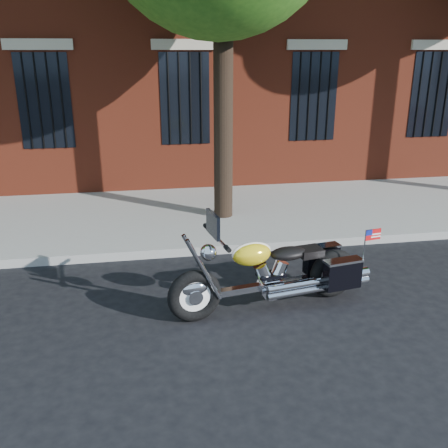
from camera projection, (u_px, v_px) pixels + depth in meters
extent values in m
plane|color=black|center=(223.00, 290.00, 7.14)|extent=(120.00, 120.00, 0.00)
cube|color=gray|center=(209.00, 249.00, 8.40)|extent=(40.00, 0.16, 0.15)
cube|color=gray|center=(196.00, 215.00, 10.14)|extent=(40.00, 3.60, 0.15)
cube|color=black|center=(185.00, 99.00, 11.16)|extent=(1.10, 0.14, 2.00)
cube|color=#B2A893|center=(183.00, 44.00, 10.75)|extent=(1.40, 0.20, 0.22)
cylinder|color=black|center=(185.00, 99.00, 11.08)|extent=(0.04, 0.04, 2.00)
cylinder|color=black|center=(223.00, 93.00, 9.08)|extent=(0.36, 0.36, 5.00)
torus|color=black|center=(195.00, 296.00, 6.21)|extent=(0.71, 0.27, 0.70)
torus|color=black|center=(333.00, 273.00, 6.83)|extent=(0.71, 0.27, 0.70)
cylinder|color=white|center=(195.00, 296.00, 6.21)|extent=(0.52, 0.15, 0.52)
cylinder|color=white|center=(333.00, 273.00, 6.83)|extent=(0.52, 0.15, 0.52)
ellipsoid|color=white|center=(194.00, 288.00, 6.18)|extent=(0.38, 0.19, 0.20)
ellipsoid|color=yellow|center=(334.00, 265.00, 6.79)|extent=(0.39, 0.21, 0.20)
cube|color=white|center=(267.00, 286.00, 6.53)|extent=(1.56, 0.37, 0.08)
cylinder|color=white|center=(271.00, 286.00, 6.55)|extent=(0.36, 0.24, 0.33)
cylinder|color=white|center=(313.00, 286.00, 6.55)|extent=(1.30, 0.31, 0.09)
ellipsoid|color=yellow|center=(252.00, 254.00, 6.30)|extent=(0.56, 0.38, 0.30)
ellipsoid|color=black|center=(288.00, 253.00, 6.48)|extent=(0.55, 0.38, 0.16)
cube|color=black|center=(321.00, 259.00, 7.03)|extent=(0.52, 0.25, 0.40)
cube|color=black|center=(342.00, 274.00, 6.55)|extent=(0.52, 0.25, 0.40)
cylinder|color=white|center=(216.00, 237.00, 6.05)|extent=(0.18, 0.81, 0.04)
sphere|color=white|center=(208.00, 252.00, 6.08)|extent=(0.24, 0.24, 0.21)
cube|color=black|center=(213.00, 224.00, 5.99)|extent=(0.11, 0.42, 0.29)
cube|color=red|center=(373.00, 235.00, 6.46)|extent=(0.23, 0.05, 0.15)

